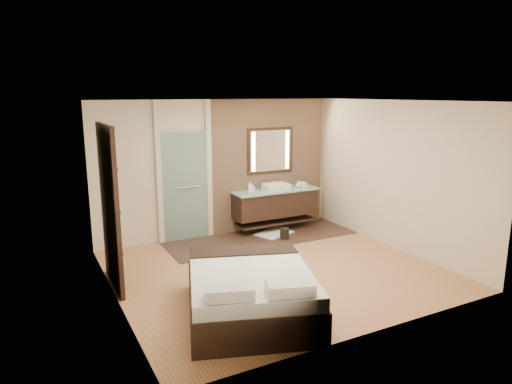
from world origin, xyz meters
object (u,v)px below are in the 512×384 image
vanity (276,203)px  mirror_unit (270,151)px  bed (250,292)px  waste_bin (285,234)px

vanity → mirror_unit: (0.00, 0.24, 1.07)m
mirror_unit → bed: size_ratio=0.45×
bed → waste_bin: size_ratio=10.52×
mirror_unit → waste_bin: 1.77m
bed → waste_bin: 3.18m
vanity → mirror_unit: 1.10m
waste_bin → vanity: bearing=76.8°
mirror_unit → waste_bin: (-0.14, -0.85, -1.54)m
vanity → bed: bearing=-124.9°
bed → waste_bin: bed is taller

